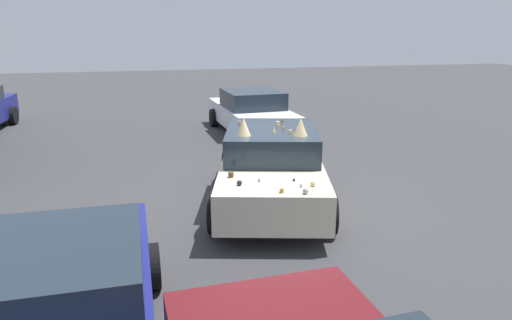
# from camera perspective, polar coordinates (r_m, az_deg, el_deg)

# --- Properties ---
(ground_plane) EXTENTS (60.00, 60.00, 0.00)m
(ground_plane) POSITION_cam_1_polar(r_m,az_deg,el_deg) (9.18, 1.83, -5.29)
(ground_plane) COLOR #38383A
(art_car_decorated) EXTENTS (4.64, 2.86, 1.76)m
(art_car_decorated) POSITION_cam_1_polar(r_m,az_deg,el_deg) (8.98, 1.87, -0.76)
(art_car_decorated) COLOR beige
(art_car_decorated) RESTS_ON ground
(parked_sedan_row_back_center) EXTENTS (4.64, 2.28, 1.39)m
(parked_sedan_row_back_center) POSITION_cam_1_polar(r_m,az_deg,el_deg) (15.05, -0.53, 5.81)
(parked_sedan_row_back_center) COLOR white
(parked_sedan_row_back_center) RESTS_ON ground
(parked_sedan_far_right) EXTENTS (3.95, 2.13, 1.45)m
(parked_sedan_far_right) POSITION_cam_1_polar(r_m,az_deg,el_deg) (5.16, -23.00, -15.70)
(parked_sedan_far_right) COLOR navy
(parked_sedan_far_right) RESTS_ON ground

